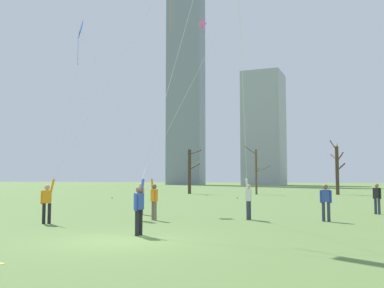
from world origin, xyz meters
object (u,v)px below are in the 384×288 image
object	(u,v)px
kite_flyer_midfield_left_purple	(156,143)
distant_kite_high_overhead_pink	(204,34)
kite_flyer_foreground_right_blue	(134,153)
kite_flyer_foreground_left_yellow	(160,157)
bystander_strolling_midfield	(326,201)
bare_tree_far_right_edge	(256,170)
kite_flyer_midfield_right_orange	(72,155)
kite_flyer_far_back_teal	(245,109)
bare_tree_left_of_center	(337,167)
bystander_watching_nearby	(377,197)
bare_tree_rightmost	(190,170)

from	to	relation	value
kite_flyer_midfield_left_purple	distant_kite_high_overhead_pink	distance (m)	31.91
kite_flyer_foreground_right_blue	distant_kite_high_overhead_pink	distance (m)	26.68
kite_flyer_foreground_left_yellow	kite_flyer_foreground_right_blue	xyz separation A→B (m)	(-0.82, -1.24, 0.15)
kite_flyer_foreground_right_blue	distant_kite_high_overhead_pink	world-z (taller)	distant_kite_high_overhead_pink
kite_flyer_midfield_left_purple	kite_flyer_foreground_right_blue	distance (m)	6.36
kite_flyer_foreground_right_blue	bystander_strolling_midfield	bearing A→B (deg)	7.39
kite_flyer_foreground_left_yellow	bare_tree_far_right_edge	bearing A→B (deg)	94.53
kite_flyer_midfield_right_orange	kite_flyer_far_back_teal	xyz separation A→B (m)	(7.08, 1.25, 1.67)
distant_kite_high_overhead_pink	bare_tree_far_right_edge	distance (m)	17.30
bare_tree_left_of_center	bare_tree_far_right_edge	world-z (taller)	bare_tree_left_of_center
kite_flyer_midfield_right_orange	bare_tree_left_of_center	size ratio (longest dim) A/B	1.69
kite_flyer_foreground_left_yellow	bystander_watching_nearby	xyz separation A→B (m)	(10.28, 5.00, -2.09)
bare_tree_left_of_center	kite_flyer_far_back_teal	bearing A→B (deg)	-91.51
bystander_strolling_midfield	kite_flyer_foreground_right_blue	bearing A→B (deg)	-172.61
kite_flyer_far_back_teal	kite_flyer_foreground_right_blue	bearing A→B (deg)	157.27
bystander_watching_nearby	bare_tree_left_of_center	distance (m)	29.65
kite_flyer_far_back_teal	bare_tree_left_of_center	world-z (taller)	kite_flyer_far_back_teal
kite_flyer_far_back_teal	kite_flyer_foreground_right_blue	size ratio (longest dim) A/B	1.21
bystander_watching_nearby	distant_kite_high_overhead_pink	xyz separation A→B (m)	(-15.64, 16.33, 15.74)
bare_tree_rightmost	kite_flyer_midfield_right_orange	bearing A→B (deg)	-75.76
bystander_watching_nearby	bare_tree_far_right_edge	xyz separation A→B (m)	(-12.78, 26.44, 2.00)
kite_flyer_midfield_right_orange	kite_flyer_foreground_right_blue	bearing A→B (deg)	79.12
kite_flyer_midfield_right_orange	kite_flyer_midfield_left_purple	world-z (taller)	kite_flyer_midfield_left_purple
kite_flyer_foreground_left_yellow	bare_tree_left_of_center	world-z (taller)	kite_flyer_foreground_left_yellow
kite_flyer_midfield_right_orange	bystander_strolling_midfield	bearing A→B (deg)	27.57
kite_flyer_foreground_left_yellow	bystander_strolling_midfield	world-z (taller)	kite_flyer_foreground_left_yellow
kite_flyer_far_back_teal	bystander_watching_nearby	size ratio (longest dim) A/B	9.10
kite_flyer_midfield_right_orange	kite_flyer_far_back_teal	distance (m)	7.38
bystander_watching_nearby	distant_kite_high_overhead_pink	distance (m)	27.55
bystander_watching_nearby	kite_flyer_midfield_right_orange	bearing A→B (deg)	-139.47
bare_tree_left_of_center	bare_tree_rightmost	distance (m)	17.55
kite_flyer_foreground_left_yellow	bystander_watching_nearby	bearing A→B (deg)	25.92
bystander_strolling_midfield	distant_kite_high_overhead_pink	xyz separation A→B (m)	(-13.48, 21.40, 15.74)
kite_flyer_midfield_left_purple	kite_flyer_foreground_left_yellow	xyz separation A→B (m)	(-2.93, 6.37, -0.14)
kite_flyer_midfield_right_orange	kite_flyer_foreground_left_yellow	xyz separation A→B (m)	(1.58, 5.14, 0.12)
kite_flyer_midfield_left_purple	bystander_strolling_midfield	bearing A→B (deg)	50.46
kite_flyer_foreground_right_blue	distant_kite_high_overhead_pink	size ratio (longest dim) A/B	0.66
kite_flyer_far_back_teal	bare_tree_far_right_edge	size ratio (longest dim) A/B	2.54
kite_flyer_foreground_right_blue	bystander_strolling_midfield	world-z (taller)	kite_flyer_foreground_right_blue
bare_tree_rightmost	kite_flyer_foreground_left_yellow	bearing A→B (deg)	-70.80
kite_flyer_far_back_teal	bare_tree_rightmost	bearing A→B (deg)	115.12
kite_flyer_foreground_right_blue	bystander_watching_nearby	bearing A→B (deg)	29.31
kite_flyer_foreground_right_blue	bare_tree_far_right_edge	size ratio (longest dim) A/B	2.10
kite_flyer_foreground_left_yellow	kite_flyer_foreground_right_blue	distance (m)	1.50
distant_kite_high_overhead_pink	bystander_strolling_midfield	bearing A→B (deg)	-57.80
kite_flyer_midfield_left_purple	bare_tree_far_right_edge	distance (m)	38.19
bystander_strolling_midfield	bare_tree_rightmost	size ratio (longest dim) A/B	0.30
kite_flyer_foreground_right_blue	kite_flyer_midfield_right_orange	bearing A→B (deg)	-100.88
bare_tree_left_of_center	bare_tree_rightmost	size ratio (longest dim) A/B	1.19
bare_tree_left_of_center	kite_flyer_foreground_left_yellow	bearing A→B (deg)	-100.74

